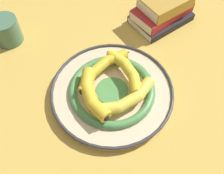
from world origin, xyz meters
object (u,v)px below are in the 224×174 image
object	(u,v)px
banana_a	(102,68)
coffee_mug	(5,30)
banana_b	(91,93)
book_stack	(162,10)
decorative_bowl	(112,91)
banana_c	(126,100)
banana_d	(127,71)

from	to	relation	value
banana_a	coffee_mug	size ratio (longest dim) A/B	1.47
banana_a	banana_b	bearing A→B (deg)	25.48
book_stack	coffee_mug	bearing A→B (deg)	-31.51
banana_a	decorative_bowl	bearing A→B (deg)	68.72
banana_c	banana_d	size ratio (longest dim) A/B	1.15
decorative_bowl	coffee_mug	xyz separation A→B (m)	(-0.08, -0.40, 0.03)
banana_a	book_stack	distance (m)	0.33
book_stack	banana_d	bearing A→B (deg)	22.27
banana_c	book_stack	distance (m)	0.39
banana_b	coffee_mug	world-z (taller)	coffee_mug
book_stack	coffee_mug	xyz separation A→B (m)	(0.27, -0.46, -0.00)
banana_a	banana_d	distance (m)	0.07
decorative_bowl	banana_d	xyz separation A→B (m)	(-0.06, 0.03, 0.04)
banana_d	decorative_bowl	bearing A→B (deg)	107.92
banana_b	book_stack	bearing A→B (deg)	126.21
banana_d	coffee_mug	bearing A→B (deg)	37.98
decorative_bowl	banana_d	distance (m)	0.07
banana_a	coffee_mug	xyz separation A→B (m)	(-0.04, -0.36, -0.01)
decorative_bowl	banana_d	bearing A→B (deg)	156.46
coffee_mug	banana_c	bearing A→B (deg)	145.65
banana_d	book_stack	xyz separation A→B (m)	(-0.29, 0.03, -0.01)
banana_b	book_stack	world-z (taller)	book_stack
book_stack	banana_b	bearing A→B (deg)	14.53
decorative_bowl	coffee_mug	size ratio (longest dim) A/B	2.66
decorative_bowl	banana_c	distance (m)	0.07
book_stack	coffee_mug	world-z (taller)	book_stack
book_stack	coffee_mug	size ratio (longest dim) A/B	1.79
decorative_bowl	banana_c	size ratio (longest dim) A/B	2.13
decorative_bowl	banana_c	bearing A→B (deg)	55.55
book_stack	coffee_mug	distance (m)	0.53
banana_a	coffee_mug	distance (m)	0.36
coffee_mug	banana_a	bearing A→B (deg)	153.98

